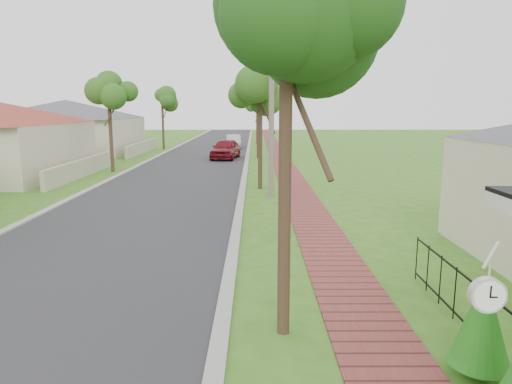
% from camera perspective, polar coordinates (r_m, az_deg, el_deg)
% --- Properties ---
extents(ground, '(160.00, 160.00, 0.00)m').
position_cam_1_polar(ground, '(7.10, -11.00, -22.42)').
color(ground, '#376919').
rests_on(ground, ground).
extents(road, '(7.00, 120.00, 0.02)m').
position_cam_1_polar(road, '(26.47, -9.38, 1.91)').
color(road, '#28282B').
rests_on(road, ground).
extents(kerb_right, '(0.30, 120.00, 0.10)m').
position_cam_1_polar(kerb_right, '(26.14, -1.46, 1.94)').
color(kerb_right, '#9E9E99').
rests_on(kerb_right, ground).
extents(kerb_left, '(0.30, 120.00, 0.10)m').
position_cam_1_polar(kerb_left, '(27.30, -16.97, 1.85)').
color(kerb_left, '#9E9E99').
rests_on(kerb_left, ground).
extents(sidewalk, '(1.50, 120.00, 0.03)m').
position_cam_1_polar(sidewalk, '(26.21, 4.24, 1.94)').
color(sidewalk, brown).
rests_on(sidewalk, ground).
extents(street_trees, '(10.70, 37.65, 5.89)m').
position_cam_1_polar(street_trees, '(32.96, -7.49, 11.51)').
color(street_trees, '#382619').
rests_on(street_trees, ground).
extents(far_house_grey, '(15.56, 15.56, 4.60)m').
position_cam_1_polar(far_house_grey, '(43.05, -22.50, 7.60)').
color(far_house_grey, beige).
rests_on(far_house_grey, ground).
extents(parked_car_red, '(2.43, 4.72, 1.54)m').
position_cam_1_polar(parked_car_red, '(35.42, -3.81, 5.38)').
color(parked_car_red, maroon).
rests_on(parked_car_red, ground).
extents(parked_car_white, '(1.66, 3.99, 1.28)m').
position_cam_1_polar(parked_car_white, '(45.57, -2.84, 6.34)').
color(parked_car_white, silver).
rests_on(parked_car_white, ground).
extents(near_tree, '(2.36, 2.36, 6.05)m').
position_cam_1_polar(near_tree, '(7.44, 3.82, 18.11)').
color(near_tree, '#382619').
rests_on(near_tree, ground).
extents(utility_pole, '(1.20, 0.24, 8.92)m').
position_cam_1_polar(utility_pole, '(19.73, 1.96, 12.37)').
color(utility_pole, '#75665B').
rests_on(utility_pole, ground).
extents(station_clock, '(1.04, 0.13, 0.54)m').
position_cam_1_polar(station_clock, '(5.42, 27.40, -11.04)').
color(station_clock, silver).
rests_on(station_clock, ground).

